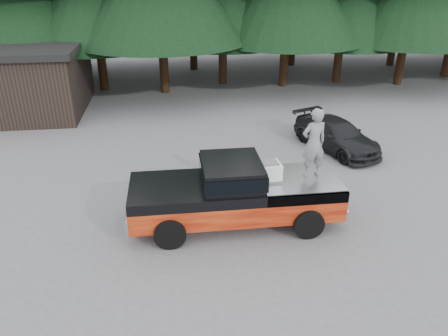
{
  "coord_description": "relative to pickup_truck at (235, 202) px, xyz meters",
  "views": [
    {
      "loc": [
        -0.76,
        -10.11,
        6.83
      ],
      "look_at": [
        0.53,
        0.0,
        1.95
      ],
      "focal_mm": 35.0,
      "sensor_mm": 36.0,
      "label": 1
    }
  ],
  "objects": [
    {
      "name": "ground",
      "position": [
        -0.9,
        -0.44,
        -0.67
      ],
      "size": [
        120.0,
        120.0,
        0.0
      ],
      "primitive_type": "plane",
      "color": "#505053",
      "rests_on": "ground"
    },
    {
      "name": "pickup_truck",
      "position": [
        0.0,
        0.0,
        0.0
      ],
      "size": [
        6.0,
        2.04,
        1.33
      ],
      "primitive_type": null,
      "color": "#C2481A",
      "rests_on": "ground"
    },
    {
      "name": "truck_cab",
      "position": [
        -0.1,
        0.0,
        0.96
      ],
      "size": [
        1.66,
        1.9,
        0.59
      ],
      "primitive_type": "cube",
      "color": "black",
      "rests_on": "pickup_truck"
    },
    {
      "name": "air_compressor",
      "position": [
        0.89,
        -0.03,
        0.9
      ],
      "size": [
        0.74,
        0.64,
        0.48
      ],
      "primitive_type": "cube",
      "rotation": [
        0.0,
        0.0,
        0.09
      ],
      "color": "silver",
      "rests_on": "pickup_truck"
    },
    {
      "name": "man_on_bed",
      "position": [
        2.16,
        0.05,
        1.65
      ],
      "size": [
        0.8,
        0.61,
        1.98
      ],
      "primitive_type": "imported",
      "rotation": [
        0.0,
        0.0,
        3.35
      ],
      "color": "slate",
      "rests_on": "pickup_truck"
    },
    {
      "name": "parked_car",
      "position": [
        4.77,
        4.82,
        -0.08
      ],
      "size": [
        2.98,
        4.39,
        1.18
      ],
      "primitive_type": "imported",
      "rotation": [
        0.0,
        0.0,
        0.36
      ],
      "color": "black",
      "rests_on": "ground"
    }
  ]
}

